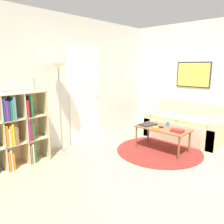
% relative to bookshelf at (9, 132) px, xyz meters
% --- Properties ---
extents(ground_plane, '(14.00, 14.00, 0.00)m').
position_rel_bookshelf_xyz_m(ground_plane, '(1.53, -2.29, -0.61)').
color(ground_plane, tan).
extents(wall_back, '(7.33, 0.11, 2.60)m').
position_rel_bookshelf_xyz_m(wall_back, '(1.54, 0.21, 0.68)').
color(wall_back, silver).
rests_on(wall_back, ground_plane).
extents(wall_right, '(0.08, 5.48, 2.60)m').
position_rel_bookshelf_xyz_m(wall_right, '(3.72, -1.06, 0.69)').
color(wall_right, silver).
rests_on(wall_right, ground_plane).
extents(rug, '(1.65, 1.65, 0.01)m').
position_rel_bookshelf_xyz_m(rug, '(2.28, -1.37, -0.60)').
color(rug, maroon).
rests_on(rug, ground_plane).
extents(bookshelf, '(1.11, 0.34, 1.22)m').
position_rel_bookshelf_xyz_m(bookshelf, '(0.00, 0.00, 0.00)').
color(bookshelf, beige).
rests_on(bookshelf, ground_plane).
extents(floor_lamp, '(0.33, 0.33, 1.69)m').
position_rel_bookshelf_xyz_m(floor_lamp, '(0.93, -0.07, 0.85)').
color(floor_lamp, gray).
rests_on(floor_lamp, ground_plane).
extents(couch, '(0.80, 1.61, 0.84)m').
position_rel_bookshelf_xyz_m(couch, '(3.34, -1.39, -0.32)').
color(couch, '#CCB793').
rests_on(couch, ground_plane).
extents(coffee_table, '(0.51, 1.01, 0.46)m').
position_rel_bookshelf_xyz_m(coffee_table, '(2.35, -1.39, -0.20)').
color(coffee_table, brown).
rests_on(coffee_table, ground_plane).
extents(laptop, '(0.37, 0.27, 0.02)m').
position_rel_bookshelf_xyz_m(laptop, '(2.34, -1.05, -0.14)').
color(laptop, black).
rests_on(laptop, coffee_table).
extents(bowl, '(0.11, 0.11, 0.04)m').
position_rel_bookshelf_xyz_m(bowl, '(2.19, -1.34, -0.13)').
color(bowl, orange).
rests_on(bowl, coffee_table).
extents(book_stack_on_table, '(0.16, 0.22, 0.04)m').
position_rel_bookshelf_xyz_m(book_stack_on_table, '(2.30, -1.72, -0.13)').
color(book_stack_on_table, '#B21E23').
rests_on(book_stack_on_table, coffee_table).
extents(cup, '(0.07, 0.07, 0.09)m').
position_rel_bookshelf_xyz_m(cup, '(2.52, -1.41, -0.10)').
color(cup, teal).
rests_on(cup, coffee_table).
extents(remote, '(0.06, 0.18, 0.02)m').
position_rel_bookshelf_xyz_m(remote, '(2.34, -1.31, -0.14)').
color(remote, black).
rests_on(remote, coffee_table).
extents(vase_on_shelf, '(0.10, 0.10, 0.22)m').
position_rel_bookshelf_xyz_m(vase_on_shelf, '(0.45, -0.00, 0.73)').
color(vase_on_shelf, '#B7B2A8').
rests_on(vase_on_shelf, bookshelf).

